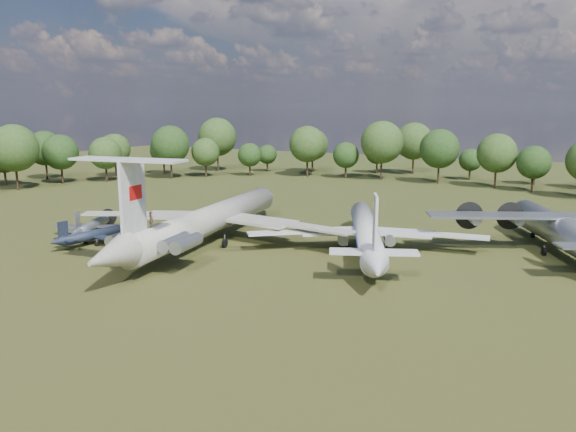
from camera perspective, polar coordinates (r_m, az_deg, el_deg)
The scene contains 7 objects.
ground at distance 79.83m, azimuth -3.87°, elevation -2.72°, with size 300.00×300.00×0.00m, color #233F15.
il62_airliner at distance 79.88m, azimuth -7.84°, elevation -0.84°, with size 41.60×54.08×5.30m, color #B6B6B2, non-canonical shape.
tu104_jet at distance 74.90m, azimuth 7.94°, elevation -2.07°, with size 31.53×42.04×4.20m, color #BEBEBE, non-canonical shape.
an12_transport at distance 81.35m, azimuth 25.99°, elevation -1.77°, with size 34.06×38.07×5.01m, color #9C9DA3, non-canonical shape.
small_prop_west at distance 83.03m, azimuth -19.26°, elevation -2.07°, with size 10.18×13.88×2.04m, color black, non-canonical shape.
small_prop_northwest at distance 88.71m, azimuth -19.28°, elevation -1.17°, with size 11.40×15.55×2.28m, color #96999D, non-canonical shape.
person_on_il62 at distance 66.60m, azimuth -13.75°, elevation -0.31°, with size 0.67×0.44×1.83m, color #956F4C.
Camera 1 is at (40.22, -66.29, 19.00)m, focal length 35.00 mm.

